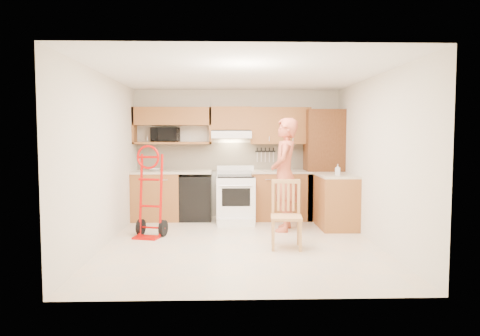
{
  "coord_description": "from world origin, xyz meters",
  "views": [
    {
      "loc": [
        -0.21,
        -6.53,
        1.62
      ],
      "look_at": [
        0.0,
        0.5,
        1.1
      ],
      "focal_mm": 33.33,
      "sensor_mm": 36.0,
      "label": 1
    }
  ],
  "objects_px": {
    "microwave": "(165,135)",
    "dining_chair": "(286,215)",
    "hand_truck": "(149,196)",
    "range": "(236,195)",
    "person": "(285,175)"
  },
  "relations": [
    {
      "from": "range",
      "to": "person",
      "type": "relative_size",
      "value": 0.54
    },
    {
      "from": "range",
      "to": "microwave",
      "type": "bearing_deg",
      "value": 160.86
    },
    {
      "from": "range",
      "to": "dining_chair",
      "type": "bearing_deg",
      "value": -69.9
    },
    {
      "from": "dining_chair",
      "to": "person",
      "type": "bearing_deg",
      "value": 89.1
    },
    {
      "from": "dining_chair",
      "to": "range",
      "type": "bearing_deg",
      "value": 115.25
    },
    {
      "from": "microwave",
      "to": "range",
      "type": "bearing_deg",
      "value": -12.38
    },
    {
      "from": "microwave",
      "to": "hand_truck",
      "type": "height_order",
      "value": "microwave"
    },
    {
      "from": "microwave",
      "to": "dining_chair",
      "type": "distance_m",
      "value": 3.3
    },
    {
      "from": "microwave",
      "to": "range",
      "type": "relative_size",
      "value": 0.49
    },
    {
      "from": "microwave",
      "to": "dining_chair",
      "type": "height_order",
      "value": "microwave"
    },
    {
      "from": "microwave",
      "to": "dining_chair",
      "type": "bearing_deg",
      "value": -42.29
    },
    {
      "from": "range",
      "to": "dining_chair",
      "type": "relative_size",
      "value": 1.07
    },
    {
      "from": "range",
      "to": "person",
      "type": "bearing_deg",
      "value": -40.03
    },
    {
      "from": "microwave",
      "to": "dining_chair",
      "type": "xyz_separation_m",
      "value": [
        2.03,
        -2.34,
        -1.14
      ]
    },
    {
      "from": "hand_truck",
      "to": "microwave",
      "type": "bearing_deg",
      "value": 102.57
    }
  ]
}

